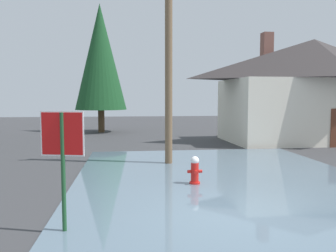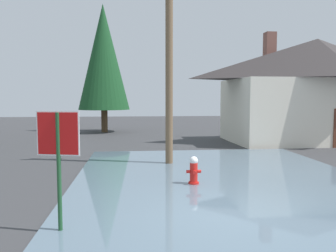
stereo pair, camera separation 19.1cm
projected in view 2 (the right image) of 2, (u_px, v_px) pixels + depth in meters
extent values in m
cube|color=#38383A|center=(235.00, 220.00, 7.36)|extent=(80.00, 80.00, 0.10)
cube|color=slate|center=(230.00, 187.00, 9.83)|extent=(9.11, 13.40, 0.05)
cube|color=silver|center=(318.00, 249.00, 5.83)|extent=(3.40, 0.43, 0.01)
cylinder|color=#1E4C28|center=(59.00, 173.00, 6.46)|extent=(0.08, 0.08, 2.29)
cube|color=white|center=(58.00, 133.00, 6.39)|extent=(0.81, 0.21, 0.83)
cube|color=red|center=(58.00, 133.00, 6.39)|extent=(0.77, 0.21, 0.79)
cylinder|color=red|center=(194.00, 184.00, 10.07)|extent=(0.31, 0.31, 0.10)
cylinder|color=red|center=(194.00, 172.00, 10.04)|extent=(0.23, 0.23, 0.57)
sphere|color=white|center=(194.00, 161.00, 10.01)|extent=(0.25, 0.25, 0.25)
cylinder|color=red|center=(188.00, 172.00, 10.02)|extent=(0.10, 0.09, 0.09)
cylinder|color=red|center=(199.00, 171.00, 10.06)|extent=(0.10, 0.09, 0.09)
cylinder|color=red|center=(195.00, 173.00, 9.88)|extent=(0.11, 0.10, 0.11)
cylinder|color=brown|center=(169.00, 57.00, 12.91)|extent=(0.28, 0.28, 8.17)
cube|color=silver|center=(315.00, 111.00, 20.05)|extent=(10.05, 5.43, 3.59)
pyramid|color=#332D2D|center=(317.00, 59.00, 19.80)|extent=(10.85, 5.86, 2.33)
cube|color=brown|center=(270.00, 50.00, 20.34)|extent=(0.62, 0.62, 2.10)
cylinder|color=#4C3823|center=(104.00, 121.00, 25.53)|extent=(0.47, 0.47, 1.68)
cone|color=#194723|center=(103.00, 57.00, 25.14)|extent=(3.73, 3.73, 7.65)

